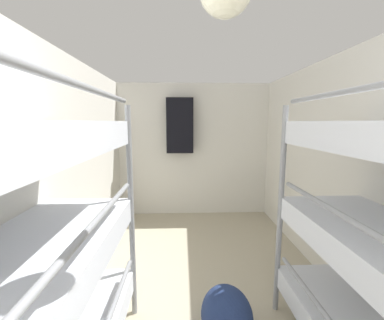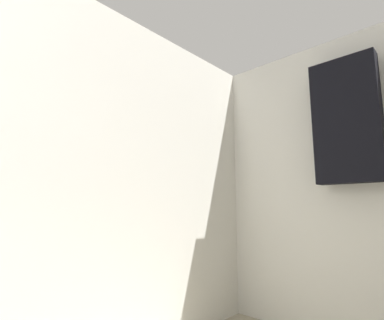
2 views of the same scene
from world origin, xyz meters
TOP-DOWN VIEW (x-y plane):
  - wall_left at (-1.30, 2.40)m, footprint 0.06×4.92m
  - wall_right at (1.30, 2.40)m, footprint 0.06×4.92m
  - wall_back at (0.00, 4.83)m, footprint 2.66×0.06m
  - bunk_stack_left_near at (-0.93, 1.44)m, footprint 0.69×1.89m
  - duffel_bag at (0.13, 2.13)m, footprint 0.38×0.49m
  - hanging_coat at (-0.23, 4.68)m, footprint 0.44×0.12m

SIDE VIEW (x-z plane):
  - duffel_bag at x=0.13m, z-range 0.00..0.38m
  - bunk_stack_left_near at x=-0.93m, z-range 0.04..1.81m
  - wall_left at x=-1.30m, z-range 0.00..2.24m
  - wall_right at x=1.30m, z-range 0.00..2.24m
  - wall_back at x=0.00m, z-range 0.00..2.24m
  - hanging_coat at x=-0.23m, z-range 1.09..1.99m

